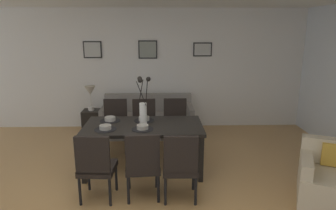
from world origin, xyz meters
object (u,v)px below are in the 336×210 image
at_px(bowl_near_left, 105,127).
at_px(dining_table, 143,129).
at_px(bowl_near_right, 110,118).
at_px(sofa, 148,121).
at_px(bowl_far_right, 144,118).
at_px(framed_picture_left, 93,50).
at_px(armchair, 333,180).
at_px(side_table, 92,122).
at_px(centerpiece_vase, 143,107).
at_px(bowl_far_left, 143,127).
at_px(framed_picture_center, 148,50).
at_px(dining_chair_near_left, 96,164).
at_px(dining_chair_near_right, 115,122).
at_px(framed_picture_right, 203,49).
at_px(dining_chair_far_right, 144,122).
at_px(dining_chair_mid_right, 175,122).
at_px(dining_chair_mid_left, 180,164).
at_px(table_lamp, 90,93).
at_px(dining_chair_far_left, 143,162).

bearing_deg(bowl_near_left, dining_table, 21.63).
distance_m(bowl_near_right, sofa, 1.66).
distance_m(bowl_near_left, sofa, 2.06).
xyz_separation_m(bowl_far_right, framed_picture_left, (-1.18, 1.98, 0.95)).
height_order(bowl_near_right, armchair, bowl_near_right).
relative_size(armchair, framed_picture_left, 2.70).
bearing_deg(side_table, centerpiece_vase, -55.27).
bearing_deg(bowl_near_right, bowl_far_left, -38.42).
bearing_deg(bowl_far_left, bowl_near_left, 180.00).
bearing_deg(framed_picture_center, bowl_far_left, -90.00).
height_order(dining_table, sofa, sofa).
xyz_separation_m(dining_chair_near_left, framed_picture_center, (0.56, 3.08, 1.22)).
xyz_separation_m(sofa, armchair, (2.46, -2.67, 0.01)).
bearing_deg(dining_table, dining_chair_near_right, 122.81).
bearing_deg(side_table, bowl_far_right, -51.63).
relative_size(bowl_far_left, side_table, 0.33).
xyz_separation_m(sofa, framed_picture_right, (1.19, 0.48, 1.45)).
xyz_separation_m(centerpiece_vase, bowl_far_left, (-0.00, -0.22, -0.24)).
relative_size(dining_chair_far_right, dining_chair_mid_right, 1.00).
bearing_deg(dining_chair_mid_left, dining_chair_far_right, 107.09).
bearing_deg(dining_chair_mid_right, side_table, 154.36).
relative_size(dining_chair_mid_right, bowl_far_left, 5.41).
xyz_separation_m(dining_chair_near_left, table_lamp, (-0.62, 2.60, 0.38)).
relative_size(sofa, side_table, 3.60).
height_order(bowl_far_left, bowl_far_right, same).
height_order(dining_chair_near_left, side_table, dining_chair_near_left).
height_order(dining_chair_near_right, bowl_far_right, dining_chair_near_right).
height_order(bowl_near_left, framed_picture_left, framed_picture_left).
distance_m(bowl_far_left, framed_picture_right, 2.84).
relative_size(dining_chair_near_right, bowl_far_left, 5.41).
bearing_deg(framed_picture_left, dining_chair_near_right, -64.68).
xyz_separation_m(bowl_far_left, sofa, (-0.00, 1.92, -0.50)).
height_order(framed_picture_left, framed_picture_center, framed_picture_center).
xyz_separation_m(dining_chair_far_right, sofa, (0.03, 0.85, -0.23)).
xyz_separation_m(dining_table, dining_chair_mid_right, (0.54, 0.88, -0.15)).
bearing_deg(armchair, framed_picture_left, 139.13).
bearing_deg(dining_chair_near_right, dining_chair_mid_right, 0.65).
xyz_separation_m(table_lamp, framed_picture_right, (2.36, 0.49, 0.84)).
relative_size(dining_chair_near_left, sofa, 0.49).
distance_m(dining_chair_near_left, framed_picture_right, 3.75).
xyz_separation_m(dining_chair_mid_left, bowl_near_right, (-1.05, 1.12, 0.27)).
bearing_deg(dining_table, dining_chair_near_left, -121.86).
bearing_deg(bowl_near_right, side_table, 113.22).
bearing_deg(dining_chair_near_right, bowl_near_left, -88.98).
relative_size(dining_table, bowl_near_left, 10.59).
distance_m(dining_chair_far_left, sofa, 2.58).
relative_size(side_table, armchair, 0.49).
bearing_deg(framed_picture_left, dining_chair_mid_right, -37.28).
height_order(side_table, table_lamp, table_lamp).
distance_m(dining_chair_mid_left, framed_picture_right, 3.40).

